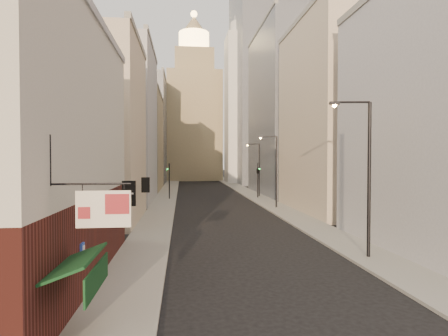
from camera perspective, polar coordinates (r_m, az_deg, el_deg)
sidewalk_left at (r=63.66m, az=-8.46°, el=-3.59°), size 3.00×140.00×0.15m
sidewalk_right at (r=64.51m, az=3.18°, el=-3.51°), size 3.00×140.00×0.15m
near_building_left at (r=18.66m, az=-27.81°, el=2.41°), size 8.30×23.04×12.30m
left_bldg_beige at (r=35.33m, az=-19.24°, el=5.18°), size 8.00×12.00×16.00m
left_bldg_grey at (r=51.16m, az=-15.24°, el=6.27°), size 8.00×16.00×20.00m
left_bldg_tan at (r=68.88m, az=-12.92°, el=3.78°), size 8.00×18.00×17.00m
left_bldg_wingrid at (r=88.95m, az=-11.46°, el=5.51°), size 8.00×20.00×24.00m
right_bldg_beige at (r=41.87m, az=16.53°, el=7.35°), size 8.00×16.00×20.00m
right_bldg_wingrid at (r=61.02m, az=9.14°, el=8.35°), size 8.00×20.00×26.00m
highrise at (r=91.39m, az=8.07°, el=14.08°), size 21.00×23.00×51.20m
clock_tower at (r=101.14m, az=-4.58°, el=8.25°), size 14.00×14.00×44.90m
white_tower at (r=88.48m, az=2.96°, el=9.87°), size 8.00×8.00×41.50m
streetlamp_near at (r=22.30m, az=20.70°, el=-0.18°), size 2.31×0.51×8.85m
streetlamp_mid at (r=42.49m, az=7.72°, el=0.12°), size 2.12×0.64×8.18m
streetlamp_far at (r=54.81m, az=5.18°, el=0.21°), size 1.99×0.77×7.82m
traffic_light_left at (r=51.67m, az=-8.34°, el=-1.02°), size 0.54×0.42×5.00m
traffic_light_right at (r=53.07m, az=5.17°, el=-0.47°), size 0.67×0.67×5.00m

